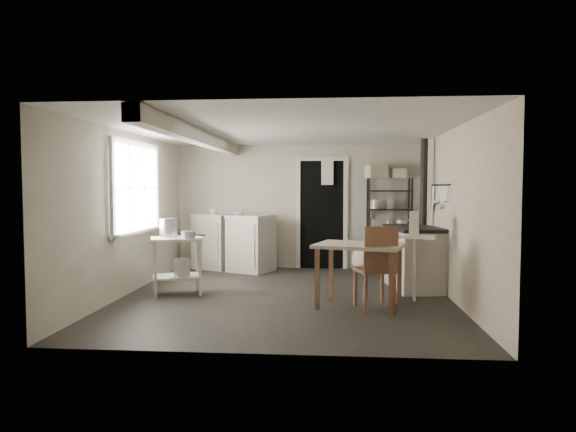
# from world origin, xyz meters

# --- Properties ---
(floor) EXTENTS (5.00, 5.00, 0.00)m
(floor) POSITION_xyz_m (0.00, 0.00, 0.00)
(floor) COLOR black
(floor) RESTS_ON ground
(ceiling) EXTENTS (5.00, 5.00, 0.00)m
(ceiling) POSITION_xyz_m (0.00, 0.00, 2.30)
(ceiling) COLOR silver
(ceiling) RESTS_ON wall_back
(wall_back) EXTENTS (4.50, 0.02, 2.30)m
(wall_back) POSITION_xyz_m (0.00, 2.50, 1.15)
(wall_back) COLOR #BBB49F
(wall_back) RESTS_ON ground
(wall_front) EXTENTS (4.50, 0.02, 2.30)m
(wall_front) POSITION_xyz_m (0.00, -2.50, 1.15)
(wall_front) COLOR #BBB49F
(wall_front) RESTS_ON ground
(wall_left) EXTENTS (0.02, 5.00, 2.30)m
(wall_left) POSITION_xyz_m (-2.25, 0.00, 1.15)
(wall_left) COLOR #BBB49F
(wall_left) RESTS_ON ground
(wall_right) EXTENTS (0.02, 5.00, 2.30)m
(wall_right) POSITION_xyz_m (2.25, 0.00, 1.15)
(wall_right) COLOR #BBB49F
(wall_right) RESTS_ON ground
(window) EXTENTS (0.12, 1.76, 1.28)m
(window) POSITION_xyz_m (-2.22, 0.20, 1.50)
(window) COLOR beige
(window) RESTS_ON wall_left
(doorway) EXTENTS (0.96, 0.10, 2.08)m
(doorway) POSITION_xyz_m (0.45, 2.47, 1.00)
(doorway) COLOR beige
(doorway) RESTS_ON ground
(ceiling_beam) EXTENTS (0.18, 5.00, 0.18)m
(ceiling_beam) POSITION_xyz_m (-1.20, 0.00, 2.20)
(ceiling_beam) COLOR beige
(ceiling_beam) RESTS_ON ceiling
(wallpaper_panel) EXTENTS (0.01, 5.00, 2.30)m
(wallpaper_panel) POSITION_xyz_m (2.24, 0.00, 1.15)
(wallpaper_panel) COLOR beige
(wallpaper_panel) RESTS_ON wall_right
(utensil_rail) EXTENTS (0.06, 1.20, 0.44)m
(utensil_rail) POSITION_xyz_m (2.19, 0.60, 1.55)
(utensil_rail) COLOR silver
(utensil_rail) RESTS_ON wall_right
(prep_table) EXTENTS (0.83, 0.71, 0.81)m
(prep_table) POSITION_xyz_m (-1.55, -0.01, 0.40)
(prep_table) COLOR beige
(prep_table) RESTS_ON ground
(stockpot) EXTENTS (0.26, 0.26, 0.27)m
(stockpot) POSITION_xyz_m (-1.68, 0.03, 0.94)
(stockpot) COLOR silver
(stockpot) RESTS_ON prep_table
(saucepan) EXTENTS (0.25, 0.25, 0.11)m
(saucepan) POSITION_xyz_m (-1.36, -0.08, 0.85)
(saucepan) COLOR silver
(saucepan) RESTS_ON prep_table
(bucket) EXTENTS (0.30, 0.30, 0.25)m
(bucket) POSITION_xyz_m (-1.46, -0.07, 0.39)
(bucket) COLOR silver
(bucket) RESTS_ON prep_table
(base_cabinets) EXTENTS (1.68, 1.24, 1.02)m
(base_cabinets) POSITION_xyz_m (-1.16, 2.18, 0.46)
(base_cabinets) COLOR beige
(base_cabinets) RESTS_ON ground
(mixing_bowl) EXTENTS (0.36, 0.36, 0.07)m
(mixing_bowl) POSITION_xyz_m (-1.08, 2.13, 0.96)
(mixing_bowl) COLOR silver
(mixing_bowl) RESTS_ON base_cabinets
(counter_cup) EXTENTS (0.14, 0.14, 0.10)m
(counter_cup) POSITION_xyz_m (-1.52, 2.12, 0.97)
(counter_cup) COLOR silver
(counter_cup) RESTS_ON base_cabinets
(shelf_rack) EXTENTS (0.81, 0.35, 1.68)m
(shelf_rack) POSITION_xyz_m (1.67, 2.31, 0.95)
(shelf_rack) COLOR black
(shelf_rack) RESTS_ON ground
(shelf_jar) EXTENTS (0.10, 0.11, 0.20)m
(shelf_jar) POSITION_xyz_m (1.37, 2.32, 1.37)
(shelf_jar) COLOR silver
(shelf_jar) RESTS_ON shelf_rack
(storage_box_a) EXTENTS (0.41, 0.38, 0.23)m
(storage_box_a) POSITION_xyz_m (1.42, 2.25, 2.01)
(storage_box_a) COLOR beige
(storage_box_a) RESTS_ON shelf_rack
(storage_box_b) EXTENTS (0.29, 0.28, 0.17)m
(storage_box_b) POSITION_xyz_m (1.82, 2.33, 1.99)
(storage_box_b) COLOR beige
(storage_box_b) RESTS_ON shelf_rack
(stove) EXTENTS (0.83, 1.26, 0.92)m
(stove) POSITION_xyz_m (1.85, 0.68, 0.44)
(stove) COLOR beige
(stove) RESTS_ON ground
(stovepipe) EXTENTS (0.14, 0.14, 1.36)m
(stovepipe) POSITION_xyz_m (2.07, 1.18, 1.59)
(stovepipe) COLOR black
(stovepipe) RESTS_ON stove
(side_ledge) EXTENTS (0.64, 0.45, 0.88)m
(side_ledge) POSITION_xyz_m (1.71, -0.17, 0.43)
(side_ledge) COLOR beige
(side_ledge) RESTS_ON ground
(oats_box) EXTENTS (0.16, 0.23, 0.31)m
(oats_box) POSITION_xyz_m (1.72, -0.15, 1.01)
(oats_box) COLOR beige
(oats_box) RESTS_ON side_ledge
(work_table) EXTENTS (1.23, 1.02, 0.81)m
(work_table) POSITION_xyz_m (0.97, -0.61, 0.38)
(work_table) COLOR #BEB5A2
(work_table) RESTS_ON ground
(table_cup) EXTENTS (0.10, 0.10, 0.09)m
(table_cup) POSITION_xyz_m (1.14, -0.75, 0.81)
(table_cup) COLOR silver
(table_cup) RESTS_ON work_table
(chair) EXTENTS (0.54, 0.56, 1.05)m
(chair) POSITION_xyz_m (1.16, -0.66, 0.48)
(chair) COLOR brown
(chair) RESTS_ON ground
(flour_sack) EXTENTS (0.49, 0.44, 0.49)m
(flour_sack) POSITION_xyz_m (1.19, 1.94, 0.24)
(flour_sack) COLOR silver
(flour_sack) RESTS_ON ground
(floor_crock) EXTENTS (0.12, 0.12, 0.13)m
(floor_crock) POSITION_xyz_m (1.44, -0.33, 0.07)
(floor_crock) COLOR silver
(floor_crock) RESTS_ON ground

